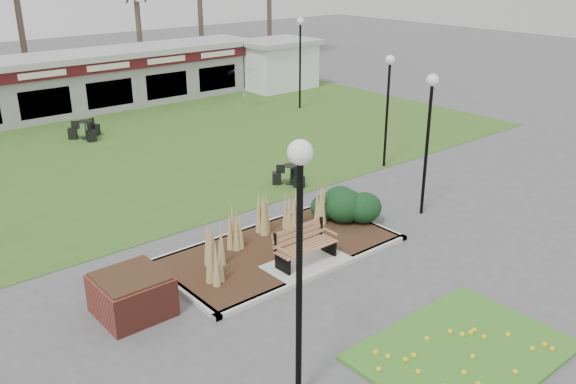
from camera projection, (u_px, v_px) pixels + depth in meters
ground at (310, 268)px, 15.53m from camera, size 100.00×100.00×0.00m
lawn at (108, 156)px, 24.09m from camera, size 34.00×16.00×0.02m
flower_bed at (463, 350)px, 12.22m from camera, size 4.20×3.00×0.16m
planting_bed at (312, 225)px, 17.12m from camera, size 6.75×3.40×1.27m
park_bench at (304, 244)px, 15.49m from camera, size 1.70×0.66×0.93m
brick_planter at (132, 294)px, 13.44m from camera, size 1.50×1.50×0.95m
food_pavilion at (33, 88)px, 29.24m from camera, size 24.60×3.40×2.90m
service_hut at (277, 64)px, 35.92m from camera, size 4.40×3.40×2.83m
lamp_post_near_left at (300, 219)px, 9.69m from camera, size 0.40×0.40×4.86m
lamp_post_near_right at (430, 114)px, 17.70m from camera, size 0.36×0.36×4.31m
lamp_post_mid_right at (389, 87)px, 21.88m from camera, size 0.34×0.34×4.16m
lamp_post_far_right at (300, 43)px, 30.45m from camera, size 0.38×0.38×4.58m
bistro_set_b at (291, 177)px, 21.15m from camera, size 1.26×1.16×0.67m
bistro_set_c at (86, 133)px, 26.33m from camera, size 1.46×1.28×0.77m
patio_umbrella at (244, 83)px, 31.02m from camera, size 2.09×2.12×2.20m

